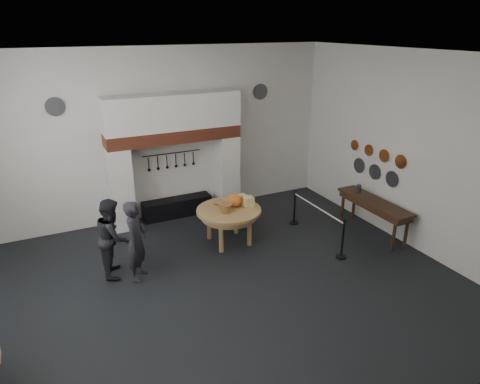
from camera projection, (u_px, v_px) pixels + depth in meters
name	position (u px, v px, depth m)	size (l,w,h in m)	color
floor	(234.00, 283.00, 8.83)	(9.00, 8.00, 0.02)	black
ceiling	(233.00, 55.00, 7.18)	(9.00, 8.00, 0.02)	silver
wall_back	(170.00, 134.00, 11.35)	(9.00, 0.02, 4.50)	silver
wall_front	(389.00, 293.00, 4.66)	(9.00, 0.02, 4.50)	silver
wall_right	(410.00, 151.00, 9.83)	(0.02, 8.00, 4.50)	silver
chimney_pier_left	(121.00, 188.00, 10.89)	(0.55, 0.70, 2.15)	silver
chimney_pier_right	(226.00, 172.00, 12.09)	(0.55, 0.70, 2.15)	silver
hearth_brick_band	(174.00, 135.00, 11.04)	(3.50, 0.72, 0.32)	#9E442B
chimney_hood	(172.00, 111.00, 10.82)	(3.50, 0.70, 0.90)	silver
iron_range	(177.00, 207.00, 11.85)	(1.90, 0.45, 0.50)	black
utensil_rail	(172.00, 153.00, 11.47)	(0.02, 0.02, 1.60)	black
work_table	(229.00, 210.00, 10.19)	(1.55, 1.55, 0.07)	#AD8252
pumpkin	(235.00, 200.00, 10.28)	(0.36, 0.36, 0.31)	#C7611C
cheese_block_big	(248.00, 202.00, 10.29)	(0.22, 0.22, 0.24)	#D6D380
cheese_block_small	(242.00, 198.00, 10.54)	(0.18, 0.18, 0.20)	#D1BC7C
wicker_basket	(226.00, 208.00, 9.95)	(0.32, 0.32, 0.22)	#A3823C
bread_loaf	(219.00, 202.00, 10.40)	(0.31, 0.18, 0.13)	olive
visitor_near	(136.00, 240.00, 8.72)	(0.63, 0.41, 1.73)	black
visitor_far	(113.00, 237.00, 8.90)	(0.82, 0.64, 1.70)	black
side_table	(374.00, 202.00, 10.61)	(0.55, 2.20, 0.06)	#392014
pewter_jug	(359.00, 189.00, 11.06)	(0.12, 0.12, 0.22)	#48484D
copper_pan_a	(401.00, 162.00, 10.09)	(0.34, 0.34, 0.03)	#C6662D
copper_pan_b	(384.00, 156.00, 10.55)	(0.32, 0.32, 0.03)	#C6662D
copper_pan_c	(369.00, 150.00, 11.02)	(0.30, 0.30, 0.03)	#C6662D
copper_pan_d	(355.00, 145.00, 11.48)	(0.28, 0.28, 0.03)	#C6662D
pewter_plate_left	(392.00, 179.00, 10.44)	(0.40, 0.40, 0.03)	#4C4C51
pewter_plate_mid	(375.00, 172.00, 10.95)	(0.40, 0.40, 0.03)	#4C4C51
pewter_plate_right	(359.00, 165.00, 11.45)	(0.40, 0.40, 0.03)	#4C4C51
pewter_plate_back_left	(55.00, 107.00, 9.88)	(0.44, 0.44, 0.03)	#4C4C51
pewter_plate_back_right	(260.00, 92.00, 12.07)	(0.44, 0.44, 0.03)	#4C4C51
barrier_post_near	(343.00, 240.00, 9.63)	(0.05, 0.05, 0.90)	black
barrier_post_far	(295.00, 208.00, 11.30)	(0.05, 0.05, 0.90)	black
barrier_rope	(318.00, 208.00, 10.32)	(0.04, 0.04, 2.00)	beige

